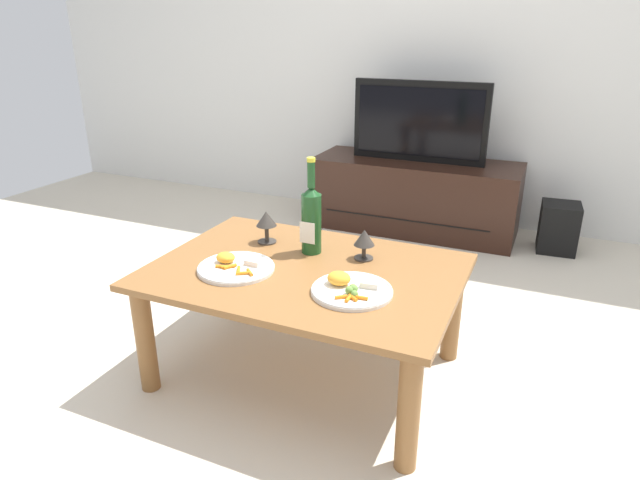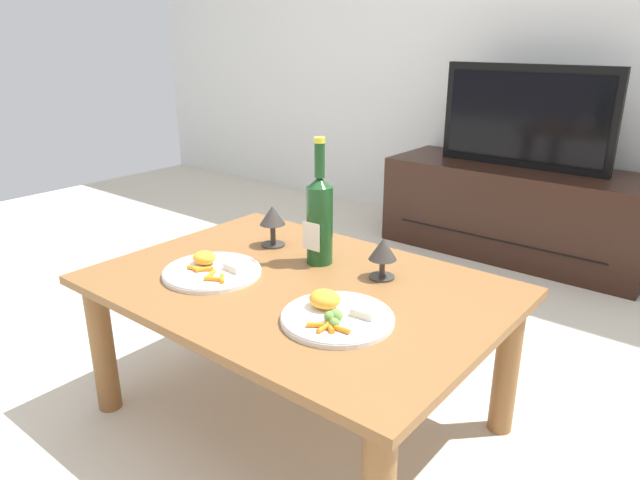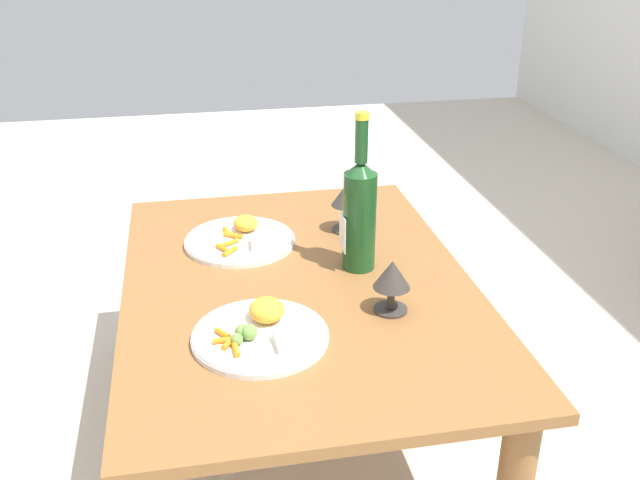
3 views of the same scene
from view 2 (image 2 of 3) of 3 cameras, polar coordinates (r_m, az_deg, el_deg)
name	(u,v)px [view 2 (image 2 of 3)]	position (r m, az deg, el deg)	size (l,w,h in m)	color
ground_plane	(299,417)	(1.83, -2.06, -17.18)	(6.40, 6.40, 0.00)	beige
dining_table	(298,306)	(1.63, -2.22, -6.57)	(1.12, 0.80, 0.45)	brown
tv_stand	(515,211)	(3.17, 18.84, 2.79)	(1.32, 0.49, 0.47)	black
tv_screen	(526,117)	(3.07, 19.84, 11.47)	(0.86, 0.05, 0.50)	black
wine_bottle	(320,216)	(1.69, -0.05, 2.37)	(0.08, 0.08, 0.38)	#19471E
goblet_left	(272,218)	(1.85, -4.76, 2.18)	(0.08, 0.08, 0.13)	#38332D
goblet_right	(383,251)	(1.61, 6.27, -1.14)	(0.08, 0.08, 0.12)	#38332D
dinner_plate_left	(212,270)	(1.68, -10.71, -2.96)	(0.28, 0.28, 0.05)	white
dinner_plate_right	(336,315)	(1.39, 1.62, -7.47)	(0.28, 0.28, 0.06)	white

